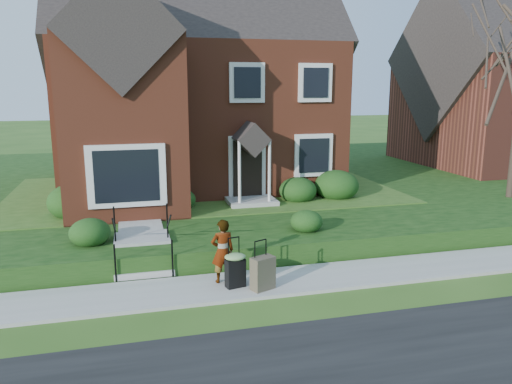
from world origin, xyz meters
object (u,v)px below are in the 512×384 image
object	(u,v)px
woman	(223,251)
suitcase_olive	(263,273)
front_steps	(143,250)
suitcase_black	(235,268)

from	to	relation	value
woman	suitcase_olive	distance (m)	1.07
front_steps	suitcase_olive	size ratio (longest dim) A/B	1.80
suitcase_black	suitcase_olive	size ratio (longest dim) A/B	1.02
front_steps	suitcase_olive	world-z (taller)	front_steps
front_steps	suitcase_black	size ratio (longest dim) A/B	1.76
woman	suitcase_black	xyz separation A→B (m)	(0.22, -0.35, -0.30)
front_steps	woman	distance (m)	2.40
woman	suitcase_olive	size ratio (longest dim) A/B	1.33
front_steps	woman	xyz separation A→B (m)	(1.74, -1.62, 0.35)
woman	suitcase_olive	world-z (taller)	woman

